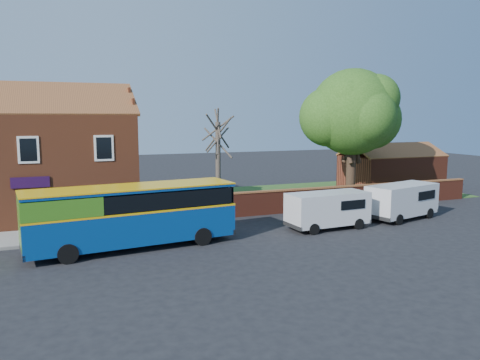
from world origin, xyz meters
name	(u,v)px	position (x,y,z in m)	size (l,w,h in m)	color
ground	(189,255)	(0.00, 0.00, 0.00)	(120.00, 120.00, 0.00)	black
pavement	(32,238)	(-7.00, 5.75, 0.06)	(18.00, 3.50, 0.12)	gray
kerb	(30,246)	(-7.00, 4.00, 0.07)	(18.00, 0.15, 0.14)	slate
grass_strip	(301,195)	(13.00, 13.00, 0.02)	(26.00, 12.00, 0.04)	#426B28
shop_building	(33,164)	(-7.02, 11.50, 3.41)	(12.30, 8.13, 10.50)	brown
boundary_wall	(342,197)	(13.00, 7.00, 0.81)	(22.00, 0.38, 1.60)	maroon
outbuilding	(391,171)	(22.00, 13.00, 1.61)	(8.20, 5.06, 4.17)	maroon
bus	(126,214)	(-2.58, 2.09, 1.74)	(10.27, 3.68, 3.06)	navy
van_near	(328,209)	(8.82, 2.15, 1.17)	(4.87, 2.21, 2.09)	silver
van_far	(402,200)	(14.56, 2.69, 1.22)	(5.32, 3.19, 2.19)	silver
large_tree	(352,115)	(15.44, 9.65, 6.55)	(8.20, 6.49, 10.00)	black
bare_tree	(218,161)	(4.65, 9.50, 3.40)	(2.48, 2.96, 6.62)	#4C4238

